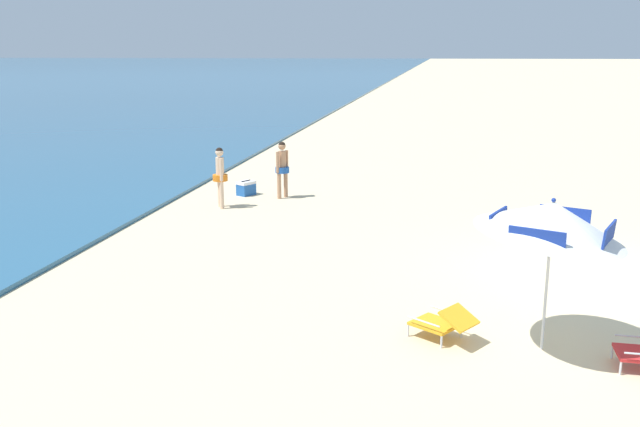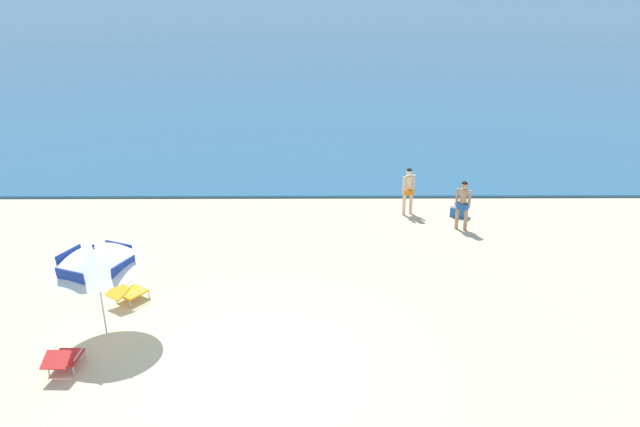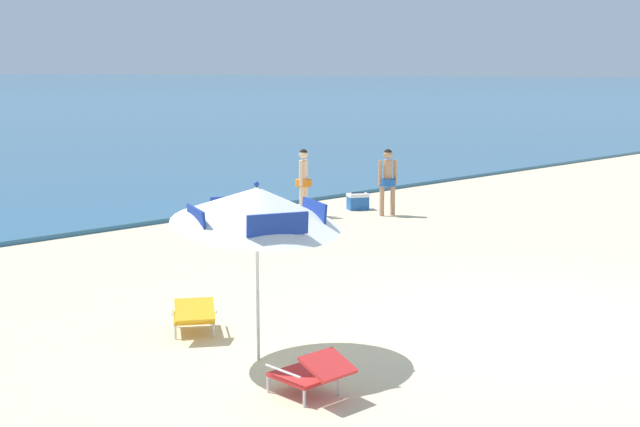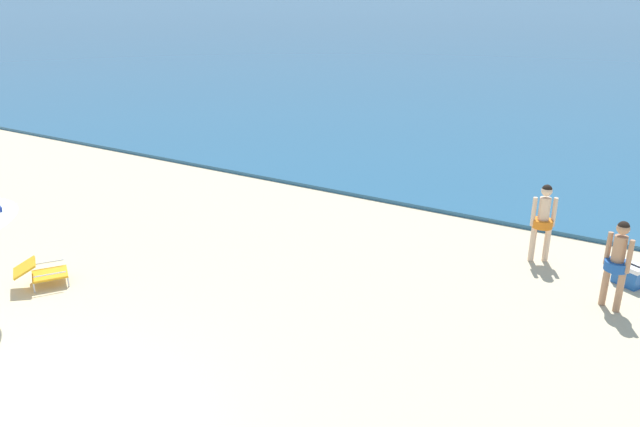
% 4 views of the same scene
% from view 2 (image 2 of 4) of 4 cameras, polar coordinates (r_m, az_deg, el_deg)
% --- Properties ---
extents(ground_plane, '(800.00, 800.00, 0.00)m').
position_cam_2_polar(ground_plane, '(12.02, -6.01, -14.94)').
color(ground_plane, beige).
extents(beach_umbrella_striped_main, '(2.34, 2.37, 2.20)m').
position_cam_2_polar(beach_umbrella_striped_main, '(13.00, -21.04, -3.96)').
color(beach_umbrella_striped_main, silver).
rests_on(beach_umbrella_striped_main, ground).
extents(lounge_chair_under_umbrella, '(0.93, 1.02, 0.52)m').
position_cam_2_polar(lounge_chair_under_umbrella, '(14.79, -18.24, -7.27)').
color(lounge_chair_under_umbrella, gold).
rests_on(lounge_chair_under_umbrella, ground).
extents(lounge_chair_beside_umbrella, '(0.60, 0.89, 0.51)m').
position_cam_2_polar(lounge_chair_beside_umbrella, '(12.84, -23.72, -12.75)').
color(lounge_chair_beside_umbrella, red).
rests_on(lounge_chair_beside_umbrella, ground).
extents(person_standing_near_shore, '(0.42, 0.39, 1.58)m').
position_cam_2_polar(person_standing_near_shore, '(18.40, 13.72, 1.11)').
color(person_standing_near_shore, tan).
rests_on(person_standing_near_shore, ground).
extents(person_standing_beside, '(0.43, 0.39, 1.59)m').
position_cam_2_polar(person_standing_beside, '(19.32, 8.59, 2.48)').
color(person_standing_beside, beige).
rests_on(person_standing_beside, ground).
extents(cooler_box, '(0.60, 0.54, 0.43)m').
position_cam_2_polar(cooler_box, '(19.69, 13.32, 0.29)').
color(cooler_box, '#1E56A8').
rests_on(cooler_box, ground).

